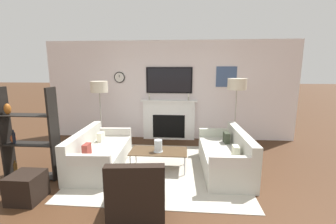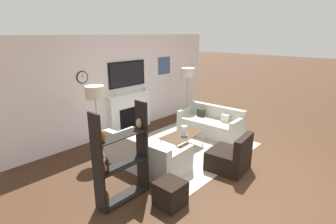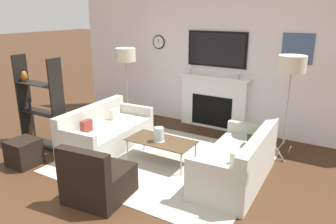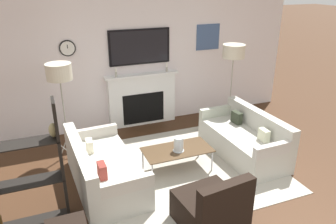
{
  "view_description": "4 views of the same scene",
  "coord_description": "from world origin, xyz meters",
  "px_view_note": "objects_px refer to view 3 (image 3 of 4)",
  "views": [
    {
      "loc": [
        0.47,
        -1.94,
        1.93
      ],
      "look_at": [
        0.09,
        2.78,
        1.03
      ],
      "focal_mm": 24.0,
      "sensor_mm": 36.0,
      "label": 1
    },
    {
      "loc": [
        -4.67,
        -1.51,
        2.73
      ],
      "look_at": [
        -0.35,
        2.37,
        0.98
      ],
      "focal_mm": 28.0,
      "sensor_mm": 36.0,
      "label": 2
    },
    {
      "loc": [
        2.59,
        -1.98,
        2.4
      ],
      "look_at": [
        -0.21,
        2.66,
        0.7
      ],
      "focal_mm": 35.0,
      "sensor_mm": 36.0,
      "label": 3
    },
    {
      "loc": [
        -1.88,
        -2.05,
        2.92
      ],
      "look_at": [
        -0.14,
        2.33,
        0.98
      ],
      "focal_mm": 35.0,
      "sensor_mm": 36.0,
      "label": 4
    }
  ],
  "objects_px": {
    "floor_lamp_left": "(126,56)",
    "ottoman": "(24,153)",
    "couch_right": "(238,163)",
    "armchair": "(98,181)",
    "floor_lamp_right": "(292,65)",
    "hurricane_candle": "(159,135)",
    "shelf_unit": "(40,104)",
    "coffee_table": "(161,142)",
    "couch_left": "(106,133)"
  },
  "relations": [
    {
      "from": "coffee_table",
      "to": "hurricane_candle",
      "type": "relative_size",
      "value": 4.69
    },
    {
      "from": "floor_lamp_right",
      "to": "ottoman",
      "type": "height_order",
      "value": "floor_lamp_right"
    },
    {
      "from": "couch_left",
      "to": "ottoman",
      "type": "bearing_deg",
      "value": -116.61
    },
    {
      "from": "floor_lamp_left",
      "to": "ottoman",
      "type": "relative_size",
      "value": 3.79
    },
    {
      "from": "armchair",
      "to": "floor_lamp_right",
      "type": "relative_size",
      "value": 0.48
    },
    {
      "from": "couch_left",
      "to": "floor_lamp_right",
      "type": "xyz_separation_m",
      "value": [
        2.88,
        1.14,
        1.32
      ]
    },
    {
      "from": "couch_right",
      "to": "floor_lamp_right",
      "type": "bearing_deg",
      "value": 71.37
    },
    {
      "from": "hurricane_candle",
      "to": "ottoman",
      "type": "height_order",
      "value": "hurricane_candle"
    },
    {
      "from": "couch_right",
      "to": "hurricane_candle",
      "type": "distance_m",
      "value": 1.31
    },
    {
      "from": "hurricane_candle",
      "to": "shelf_unit",
      "type": "height_order",
      "value": "shelf_unit"
    },
    {
      "from": "coffee_table",
      "to": "floor_lamp_right",
      "type": "xyz_separation_m",
      "value": [
        1.67,
        1.17,
        1.22
      ]
    },
    {
      "from": "armchair",
      "to": "floor_lamp_right",
      "type": "height_order",
      "value": "floor_lamp_right"
    },
    {
      "from": "ottoman",
      "to": "shelf_unit",
      "type": "bearing_deg",
      "value": 120.08
    },
    {
      "from": "floor_lamp_right",
      "to": "hurricane_candle",
      "type": "bearing_deg",
      "value": -144.04
    },
    {
      "from": "ottoman",
      "to": "couch_right",
      "type": "bearing_deg",
      "value": 21.87
    },
    {
      "from": "floor_lamp_right",
      "to": "shelf_unit",
      "type": "bearing_deg",
      "value": -156.91
    },
    {
      "from": "coffee_table",
      "to": "hurricane_candle",
      "type": "bearing_deg",
      "value": -91.97
    },
    {
      "from": "hurricane_candle",
      "to": "armchair",
      "type": "bearing_deg",
      "value": -95.21
    },
    {
      "from": "floor_lamp_right",
      "to": "ottoman",
      "type": "distance_m",
      "value": 4.46
    },
    {
      "from": "floor_lamp_left",
      "to": "shelf_unit",
      "type": "distance_m",
      "value": 1.93
    },
    {
      "from": "coffee_table",
      "to": "floor_lamp_right",
      "type": "height_order",
      "value": "floor_lamp_right"
    },
    {
      "from": "shelf_unit",
      "to": "ottoman",
      "type": "xyz_separation_m",
      "value": [
        0.42,
        -0.72,
        -0.58
      ]
    },
    {
      "from": "couch_right",
      "to": "floor_lamp_right",
      "type": "height_order",
      "value": "floor_lamp_right"
    },
    {
      "from": "couch_right",
      "to": "hurricane_candle",
      "type": "xyz_separation_m",
      "value": [
        -1.29,
        -0.08,
        0.2
      ]
    },
    {
      "from": "hurricane_candle",
      "to": "floor_lamp_left",
      "type": "xyz_separation_m",
      "value": [
        -1.58,
        1.22,
        1.01
      ]
    },
    {
      "from": "floor_lamp_left",
      "to": "shelf_unit",
      "type": "bearing_deg",
      "value": -111.62
    },
    {
      "from": "couch_left",
      "to": "hurricane_candle",
      "type": "height_order",
      "value": "couch_left"
    },
    {
      "from": "armchair",
      "to": "floor_lamp_left",
      "type": "relative_size",
      "value": 0.5
    },
    {
      "from": "armchair",
      "to": "coffee_table",
      "type": "distance_m",
      "value": 1.37
    },
    {
      "from": "armchair",
      "to": "shelf_unit",
      "type": "xyz_separation_m",
      "value": [
        -2.12,
        0.86,
        0.52
      ]
    },
    {
      "from": "couch_right",
      "to": "floor_lamp_right",
      "type": "distance_m",
      "value": 1.76
    },
    {
      "from": "couch_left",
      "to": "floor_lamp_right",
      "type": "bearing_deg",
      "value": 21.61
    },
    {
      "from": "couch_left",
      "to": "coffee_table",
      "type": "distance_m",
      "value": 1.21
    },
    {
      "from": "couch_right",
      "to": "armchair",
      "type": "relative_size",
      "value": 2.12
    },
    {
      "from": "coffee_table",
      "to": "shelf_unit",
      "type": "bearing_deg",
      "value": -167.33
    },
    {
      "from": "floor_lamp_right",
      "to": "armchair",
      "type": "bearing_deg",
      "value": -125.39
    },
    {
      "from": "couch_left",
      "to": "shelf_unit",
      "type": "bearing_deg",
      "value": -152.98
    },
    {
      "from": "armchair",
      "to": "coffee_table",
      "type": "xyz_separation_m",
      "value": [
        0.12,
        1.36,
        0.09
      ]
    },
    {
      "from": "hurricane_candle",
      "to": "floor_lamp_right",
      "type": "distance_m",
      "value": 2.34
    },
    {
      "from": "armchair",
      "to": "floor_lamp_left",
      "type": "height_order",
      "value": "floor_lamp_left"
    },
    {
      "from": "couch_left",
      "to": "floor_lamp_left",
      "type": "distance_m",
      "value": 1.72
    },
    {
      "from": "armchair",
      "to": "coffee_table",
      "type": "height_order",
      "value": "armchair"
    },
    {
      "from": "couch_right",
      "to": "armchair",
      "type": "height_order",
      "value": "armchair"
    },
    {
      "from": "couch_left",
      "to": "couch_right",
      "type": "relative_size",
      "value": 1.04
    },
    {
      "from": "floor_lamp_left",
      "to": "shelf_unit",
      "type": "relative_size",
      "value": 1.01
    },
    {
      "from": "couch_right",
      "to": "floor_lamp_right",
      "type": "relative_size",
      "value": 1.01
    },
    {
      "from": "floor_lamp_left",
      "to": "couch_right",
      "type": "bearing_deg",
      "value": -21.56
    },
    {
      "from": "hurricane_candle",
      "to": "floor_lamp_right",
      "type": "height_order",
      "value": "floor_lamp_right"
    },
    {
      "from": "couch_left",
      "to": "shelf_unit",
      "type": "xyz_separation_m",
      "value": [
        -1.04,
        -0.53,
        0.53
      ]
    },
    {
      "from": "armchair",
      "to": "hurricane_candle",
      "type": "bearing_deg",
      "value": 84.79
    }
  ]
}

